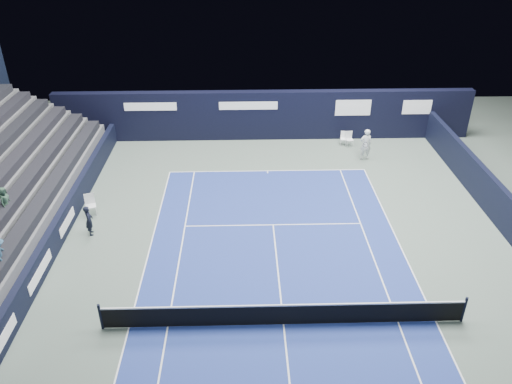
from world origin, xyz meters
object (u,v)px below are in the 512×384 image
line_judge_chair (90,203)px  tennis_player (366,144)px  folding_chair_back_b (344,137)px  tennis_net (284,314)px  folding_chair_back_a (349,138)px

line_judge_chair → tennis_player: (14.49, 5.67, 0.32)m
folding_chair_back_b → tennis_net: bearing=-99.8°
folding_chair_back_a → folding_chair_back_b: bearing=139.8°
line_judge_chair → tennis_player: size_ratio=0.58×
folding_chair_back_b → tennis_net: tennis_net is taller
folding_chair_back_b → line_judge_chair: line_judge_chair is taller
line_judge_chair → tennis_net: size_ratio=0.08×
tennis_net → tennis_player: 14.49m
line_judge_chair → folding_chair_back_b: bearing=12.0°
folding_chair_back_b → folding_chair_back_a: bearing=-22.6°
folding_chair_back_a → tennis_player: bearing=-83.2°
folding_chair_back_b → tennis_player: (0.87, -2.07, 0.44)m
folding_chair_back_a → line_judge_chair: size_ratio=0.86×
folding_chair_back_a → folding_chair_back_b: (-0.31, 0.18, -0.04)m
folding_chair_back_b → tennis_net: (-4.91, -15.36, 0.02)m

